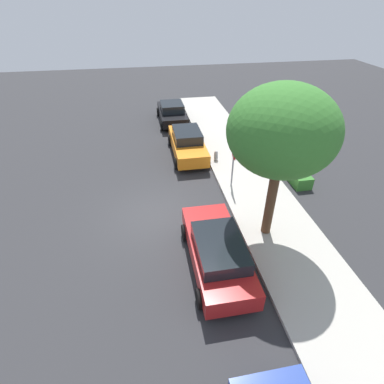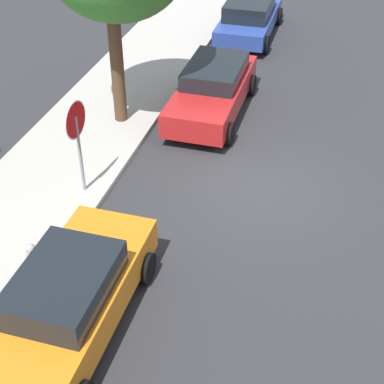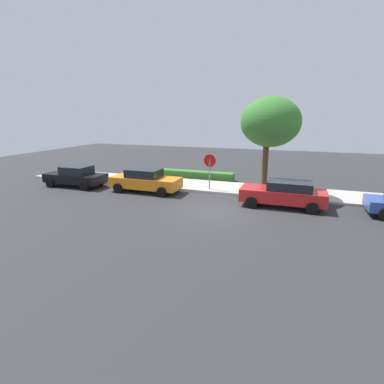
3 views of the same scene
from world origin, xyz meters
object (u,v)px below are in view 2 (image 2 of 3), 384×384
parked_car_red (213,89)px  parked_car_blue (249,17)px  parked_car_orange (69,300)px  stop_sign (77,132)px  fire_hydrant (33,258)px

parked_car_red → parked_car_blue: size_ratio=1.01×
parked_car_red → parked_car_blue: bearing=1.7°
parked_car_blue → parked_car_orange: bearing=179.3°
stop_sign → parked_car_orange: (-3.92, -1.56, -0.97)m
parked_car_orange → parked_car_blue: (14.97, -0.18, -0.03)m
stop_sign → fire_hydrant: 3.07m
stop_sign → parked_car_orange: stop_sign is taller
parked_car_red → parked_car_blue: parked_car_red is taller
stop_sign → fire_hydrant: bearing=-177.6°
parked_car_orange → parked_car_red: size_ratio=1.01×
stop_sign → fire_hydrant: size_ratio=3.49×
stop_sign → fire_hydrant: stop_sign is taller
stop_sign → parked_car_orange: size_ratio=0.54×
fire_hydrant → parked_car_blue: bearing=-6.7°
parked_car_orange → parked_car_blue: size_ratio=1.03×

